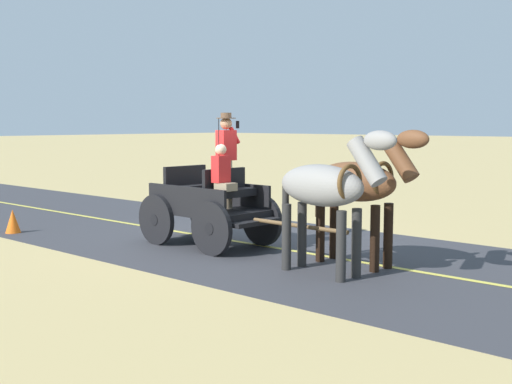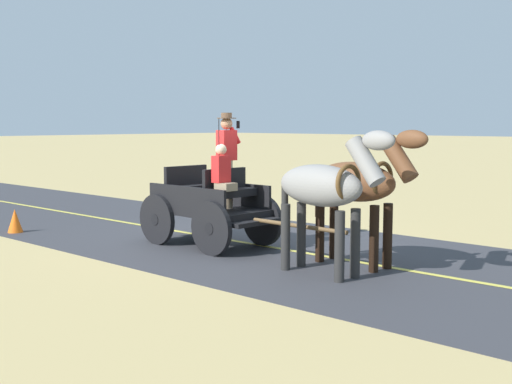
{
  "view_description": "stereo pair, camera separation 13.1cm",
  "coord_description": "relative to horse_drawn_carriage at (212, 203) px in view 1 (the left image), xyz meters",
  "views": [
    {
      "loc": [
        9.12,
        8.9,
        2.32
      ],
      "look_at": [
        0.59,
        1.3,
        1.1
      ],
      "focal_mm": 45.74,
      "sensor_mm": 36.0,
      "label": 1
    },
    {
      "loc": [
        9.03,
        9.0,
        2.32
      ],
      "look_at": [
        0.59,
        1.3,
        1.1
      ],
      "focal_mm": 45.74,
      "sensor_mm": 36.0,
      "label": 2
    }
  ],
  "objects": [
    {
      "name": "horse_off_side",
      "position": [
        0.53,
        3.02,
        0.51
      ],
      "size": [
        0.68,
        2.14,
        2.21
      ],
      "color": "gray",
      "rests_on": "ground"
    },
    {
      "name": "horse_drawn_carriage",
      "position": [
        0.0,
        0.0,
        0.0
      ],
      "size": [
        1.47,
        4.51,
        2.5
      ],
      "color": "black",
      "rests_on": "ground"
    },
    {
      "name": "road_surface",
      "position": [
        -0.59,
        -0.19,
        -0.81
      ],
      "size": [
        5.66,
        160.0,
        0.01
      ],
      "primitive_type": "cube",
      "color": "#38383D",
      "rests_on": "ground"
    },
    {
      "name": "road_centre_stripe",
      "position": [
        -0.59,
        -0.19,
        -0.81
      ],
      "size": [
        0.12,
        160.0,
        0.0
      ],
      "primitive_type": "cube",
      "color": "#DBCC4C",
      "rests_on": "road_surface"
    },
    {
      "name": "traffic_cone",
      "position": [
        1.8,
        -4.15,
        -0.57
      ],
      "size": [
        0.32,
        0.32,
        0.5
      ],
      "primitive_type": "cone",
      "color": "orange",
      "rests_on": "ground"
    },
    {
      "name": "ground_plane",
      "position": [
        -0.59,
        -0.19,
        -0.82
      ],
      "size": [
        200.0,
        200.0,
        0.0
      ],
      "primitive_type": "plane",
      "color": "tan"
    },
    {
      "name": "horse_near_side",
      "position": [
        -0.35,
        3.04,
        0.51
      ],
      "size": [
        0.65,
        2.13,
        2.21
      ],
      "color": "brown",
      "rests_on": "ground"
    }
  ]
}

